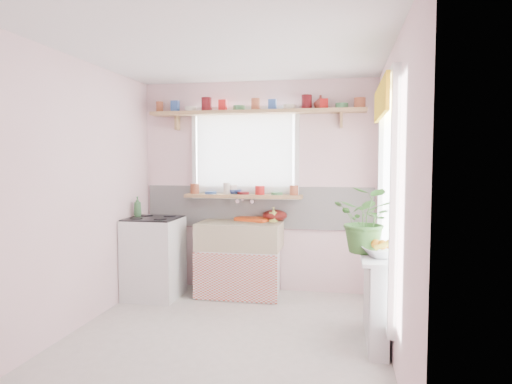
# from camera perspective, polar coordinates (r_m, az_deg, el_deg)

# --- Properties ---
(room) EXTENTS (3.20, 3.20, 3.20)m
(room) POSITION_cam_1_polar(r_m,az_deg,el_deg) (4.65, 6.54, 1.58)
(room) COLOR silver
(room) RESTS_ON ground
(sink_unit) EXTENTS (0.95, 0.65, 1.11)m
(sink_unit) POSITION_cam_1_polar(r_m,az_deg,el_deg) (5.32, -2.02, -8.30)
(sink_unit) COLOR white
(sink_unit) RESTS_ON ground
(cooker) EXTENTS (0.58, 0.58, 0.93)m
(cooker) POSITION_cam_1_polar(r_m,az_deg,el_deg) (5.38, -12.63, -7.95)
(cooker) COLOR white
(cooker) RESTS_ON ground
(radiator_ledge) EXTENTS (0.22, 0.95, 0.78)m
(radiator_ledge) POSITION_cam_1_polar(r_m,az_deg,el_deg) (4.15, 14.76, -12.46)
(radiator_ledge) COLOR white
(radiator_ledge) RESTS_ON ground
(windowsill) EXTENTS (1.40, 0.22, 0.04)m
(windowsill) POSITION_cam_1_polar(r_m,az_deg,el_deg) (5.39, -1.60, -0.51)
(windowsill) COLOR tan
(windowsill) RESTS_ON room
(pine_shelf) EXTENTS (2.52, 0.24, 0.04)m
(pine_shelf) POSITION_cam_1_polar(r_m,az_deg,el_deg) (5.37, -0.06, 9.94)
(pine_shelf) COLOR tan
(pine_shelf) RESTS_ON room
(shelf_crockery) EXTENTS (2.47, 0.11, 0.12)m
(shelf_crockery) POSITION_cam_1_polar(r_m,az_deg,el_deg) (5.38, -0.25, 10.73)
(shelf_crockery) COLOR #A55133
(shelf_crockery) RESTS_ON pine_shelf
(sill_crockery) EXTENTS (1.35, 0.11, 0.12)m
(sill_crockery) POSITION_cam_1_polar(r_m,az_deg,el_deg) (5.39, -1.78, 0.28)
(sill_crockery) COLOR #A55133
(sill_crockery) RESTS_ON windowsill
(dish_tray) EXTENTS (0.47, 0.41, 0.04)m
(dish_tray) POSITION_cam_1_polar(r_m,az_deg,el_deg) (5.41, -0.18, -3.37)
(dish_tray) COLOR #E14A14
(dish_tray) RESTS_ON sink_unit
(colander) EXTENTS (0.38, 0.38, 0.13)m
(colander) POSITION_cam_1_polar(r_m,az_deg,el_deg) (5.37, 2.37, -2.94)
(colander) COLOR #59110F
(colander) RESTS_ON sink_unit
(jade_plant) EXTENTS (0.65, 0.61, 0.57)m
(jade_plant) POSITION_cam_1_polar(r_m,az_deg,el_deg) (3.99, 13.68, -3.38)
(jade_plant) COLOR #396B2B
(jade_plant) RESTS_ON radiator_ledge
(fruit_bowl) EXTENTS (0.40, 0.40, 0.08)m
(fruit_bowl) POSITION_cam_1_polar(r_m,az_deg,el_deg) (3.89, 15.51, -7.24)
(fruit_bowl) COLOR silver
(fruit_bowl) RESTS_ON radiator_ledge
(herb_pot) EXTENTS (0.11, 0.09, 0.19)m
(herb_pot) POSITION_cam_1_polar(r_m,az_deg,el_deg) (4.03, 13.63, -6.04)
(herb_pot) COLOR #396C2B
(herb_pot) RESTS_ON radiator_ledge
(soap_bottle_sink) EXTENTS (0.10, 0.10, 0.17)m
(soap_bottle_sink) POSITION_cam_1_polar(r_m,az_deg,el_deg) (5.28, 2.22, -2.84)
(soap_bottle_sink) COLOR #C4CE5B
(soap_bottle_sink) RESTS_ON sink_unit
(sill_cup) EXTENTS (0.18, 0.18, 0.11)m
(sill_cup) POSITION_cam_1_polar(r_m,az_deg,el_deg) (5.48, -3.02, 0.34)
(sill_cup) COLOR beige
(sill_cup) RESTS_ON windowsill
(sill_bowl) EXTENTS (0.23, 0.23, 0.05)m
(sill_bowl) POSITION_cam_1_polar(r_m,az_deg,el_deg) (5.48, -2.71, 0.04)
(sill_bowl) COLOR #2F499B
(sill_bowl) RESTS_ON windowsill
(shelf_vase) EXTENTS (0.20, 0.20, 0.16)m
(shelf_vase) POSITION_cam_1_polar(r_m,az_deg,el_deg) (5.35, 8.08, 11.03)
(shelf_vase) COLOR #99392F
(shelf_vase) RESTS_ON pine_shelf
(cooker_bottle) EXTENTS (0.10, 0.10, 0.23)m
(cooker_bottle) POSITION_cam_1_polar(r_m,az_deg,el_deg) (5.44, -14.59, -1.77)
(cooker_bottle) COLOR #3A743F
(cooker_bottle) RESTS_ON cooker
(fruit) EXTENTS (0.20, 0.14, 0.10)m
(fruit) POSITION_cam_1_polar(r_m,az_deg,el_deg) (3.89, 15.61, -6.33)
(fruit) COLOR orange
(fruit) RESTS_ON fruit_bowl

